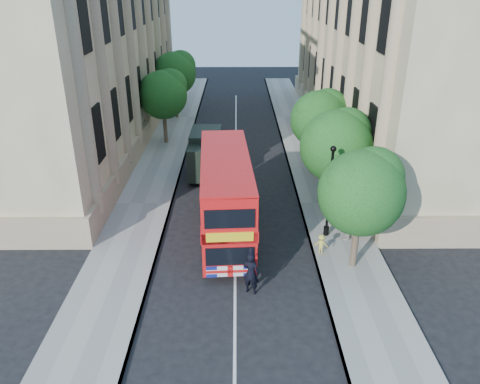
{
  "coord_description": "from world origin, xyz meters",
  "views": [
    {
      "loc": [
        0.11,
        -16.42,
        13.02
      ],
      "look_at": [
        0.26,
        6.91,
        2.3
      ],
      "focal_mm": 35.0,
      "sensor_mm": 36.0,
      "label": 1
    }
  ],
  "objects_px": {
    "woman_pedestrian": "(348,223)",
    "box_van": "(206,155)",
    "police_constable": "(251,273)",
    "lamp_post": "(329,195)",
    "double_decker_bus": "(226,194)"
  },
  "relations": [
    {
      "from": "double_decker_bus",
      "to": "box_van",
      "type": "relative_size",
      "value": 1.84
    },
    {
      "from": "lamp_post",
      "to": "woman_pedestrian",
      "type": "height_order",
      "value": "lamp_post"
    },
    {
      "from": "double_decker_bus",
      "to": "box_van",
      "type": "xyz_separation_m",
      "value": [
        -1.65,
        8.82,
        -0.98
      ]
    },
    {
      "from": "box_van",
      "to": "woman_pedestrian",
      "type": "height_order",
      "value": "box_van"
    },
    {
      "from": "double_decker_bus",
      "to": "box_van",
      "type": "bearing_deg",
      "value": 97.31
    },
    {
      "from": "police_constable",
      "to": "woman_pedestrian",
      "type": "height_order",
      "value": "police_constable"
    },
    {
      "from": "box_van",
      "to": "double_decker_bus",
      "type": "bearing_deg",
      "value": -78.7
    },
    {
      "from": "box_van",
      "to": "woman_pedestrian",
      "type": "bearing_deg",
      "value": -48.86
    },
    {
      "from": "double_decker_bus",
      "to": "woman_pedestrian",
      "type": "bearing_deg",
      "value": -10.09
    },
    {
      "from": "woman_pedestrian",
      "to": "box_van",
      "type": "bearing_deg",
      "value": -87.75
    },
    {
      "from": "lamp_post",
      "to": "box_van",
      "type": "distance_m",
      "value": 11.67
    },
    {
      "from": "double_decker_bus",
      "to": "box_van",
      "type": "height_order",
      "value": "double_decker_bus"
    },
    {
      "from": "police_constable",
      "to": "woman_pedestrian",
      "type": "distance_m",
      "value": 7.0
    },
    {
      "from": "lamp_post",
      "to": "woman_pedestrian",
      "type": "relative_size",
      "value": 2.72
    },
    {
      "from": "lamp_post",
      "to": "double_decker_bus",
      "type": "height_order",
      "value": "lamp_post"
    }
  ]
}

